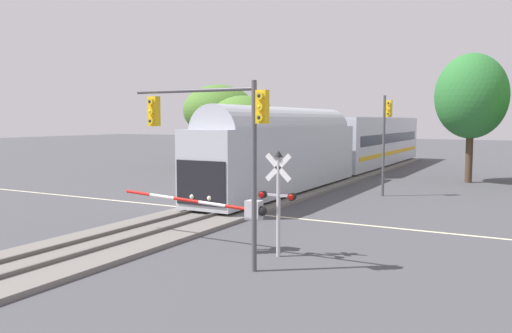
# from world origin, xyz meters

# --- Properties ---
(ground_plane) EXTENTS (220.00, 220.00, 0.00)m
(ground_plane) POSITION_xyz_m (0.00, 0.00, 0.00)
(ground_plane) COLOR #47474C
(road_centre_stripe) EXTENTS (44.00, 0.20, 0.01)m
(road_centre_stripe) POSITION_xyz_m (0.00, 0.00, 0.00)
(road_centre_stripe) COLOR beige
(road_centre_stripe) RESTS_ON ground
(railway_track) EXTENTS (4.40, 80.00, 0.32)m
(railway_track) POSITION_xyz_m (0.00, 0.00, 0.10)
(railway_track) COLOR slate
(railway_track) RESTS_ON ground
(commuter_train) EXTENTS (3.04, 42.85, 5.16)m
(commuter_train) POSITION_xyz_m (0.00, 17.71, 2.79)
(commuter_train) COLOR #B2B7C1
(commuter_train) RESTS_ON railway_track
(crossing_gate_near) EXTENTS (6.53, 0.40, 1.81)m
(crossing_gate_near) POSITION_xyz_m (4.31, -6.19, 1.43)
(crossing_gate_near) COLOR #B7B7BC
(crossing_gate_near) RESTS_ON ground
(crossing_signal_mast) EXTENTS (1.36, 0.44, 3.65)m
(crossing_signal_mast) POSITION_xyz_m (6.29, -6.62, 2.24)
(crossing_signal_mast) COLOR #B2B2B7
(crossing_signal_mast) RESTS_ON ground
(traffic_signal_far_side) EXTENTS (0.53, 0.38, 6.17)m
(traffic_signal_far_side) POSITION_xyz_m (5.87, 9.20, 4.11)
(traffic_signal_far_side) COLOR #4C4C51
(traffic_signal_far_side) RESTS_ON ground
(traffic_signal_near_right) EXTENTS (4.98, 0.38, 5.87)m
(traffic_signal_near_right) POSITION_xyz_m (5.10, -8.52, 4.44)
(traffic_signal_near_right) COLOR #4C4C51
(traffic_signal_near_right) RESTS_ON ground
(oak_far_right) EXTENTS (5.23, 5.23, 9.59)m
(oak_far_right) POSITION_xyz_m (9.60, 19.17, 6.42)
(oak_far_right) COLOR #4C3828
(oak_far_right) RESTS_ON ground
(oak_behind_train) EXTENTS (6.44, 6.44, 6.90)m
(oak_behind_train) POSITION_xyz_m (-9.55, 18.55, 4.39)
(oak_behind_train) COLOR brown
(oak_behind_train) RESTS_ON ground
(pine_left_background) EXTENTS (7.31, 7.31, 8.27)m
(pine_left_background) POSITION_xyz_m (-14.58, 22.40, 5.63)
(pine_left_background) COLOR brown
(pine_left_background) RESTS_ON ground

